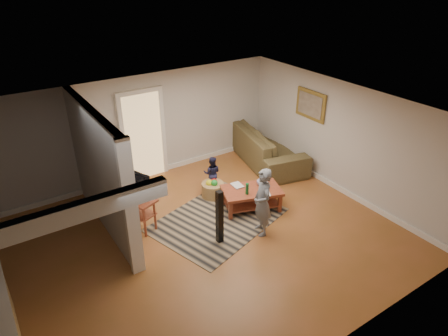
{
  "coord_description": "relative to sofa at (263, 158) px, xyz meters",
  "views": [
    {
      "loc": [
        -2.87,
        -5.3,
        4.78
      ],
      "look_at": [
        0.97,
        0.51,
        1.1
      ],
      "focal_mm": 32.0,
      "sensor_mm": 36.0,
      "label": 1
    }
  ],
  "objects": [
    {
      "name": "toddler",
      "position": [
        -1.98,
        -0.61,
        0.0
      ],
      "size": [
        0.51,
        0.49,
        0.82
      ],
      "primitive_type": "imported",
      "rotation": [
        0.0,
        0.0,
        2.48
      ],
      "color": "#1C1C3A",
      "rests_on": "ground"
    },
    {
      "name": "coffee_table",
      "position": [
        -1.7,
        -1.77,
        0.37
      ],
      "size": [
        1.38,
        1.07,
        0.72
      ],
      "rotation": [
        0.0,
        0.0,
        -0.33
      ],
      "color": "maroon",
      "rests_on": "ground"
    },
    {
      "name": "tv_console",
      "position": [
        -4.04,
        -0.94,
        0.63
      ],
      "size": [
        0.79,
        1.18,
        0.95
      ],
      "rotation": [
        0.0,
        0.0,
        0.37
      ],
      "color": "maroon",
      "rests_on": "ground"
    },
    {
      "name": "speaker_left",
      "position": [
        -2.9,
        -2.35,
        0.55
      ],
      "size": [
        0.11,
        0.11,
        1.11
      ],
      "primitive_type": "cube",
      "rotation": [
        0.0,
        0.0,
        0.0
      ],
      "color": "black",
      "rests_on": "ground"
    },
    {
      "name": "area_rug",
      "position": [
        -2.55,
        -1.73,
        0.01
      ],
      "size": [
        2.98,
        2.52,
        0.01
      ],
      "primitive_type": "cube",
      "rotation": [
        0.0,
        0.0,
        0.29
      ],
      "color": "black",
      "rests_on": "ground"
    },
    {
      "name": "ground",
      "position": [
        -3.3,
        -2.15,
        0.0
      ],
      "size": [
        7.5,
        7.5,
        0.0
      ],
      "primitive_type": "plane",
      "color": "brown",
      "rests_on": "ground"
    },
    {
      "name": "room_shell",
      "position": [
        -4.37,
        -1.72,
        1.46
      ],
      "size": [
        7.54,
        6.02,
        2.52
      ],
      "color": "beige",
      "rests_on": "ground"
    },
    {
      "name": "sofa",
      "position": [
        0.0,
        0.0,
        0.0
      ],
      "size": [
        1.78,
        3.15,
        0.87
      ],
      "primitive_type": "imported",
      "rotation": [
        0.0,
        0.0,
        1.35
      ],
      "color": "#4A3C25",
      "rests_on": "ground"
    },
    {
      "name": "speaker_right",
      "position": [
        -4.0,
        0.55,
        0.48
      ],
      "size": [
        0.12,
        0.12,
        0.97
      ],
      "primitive_type": "cube",
      "rotation": [
        0.0,
        0.0,
        0.23
      ],
      "color": "black",
      "rests_on": "ground"
    },
    {
      "name": "child",
      "position": [
        -2.07,
        -2.55,
        0.0
      ],
      "size": [
        0.46,
        0.58,
        1.38
      ],
      "primitive_type": "imported",
      "rotation": [
        0.0,
        0.0,
        -1.86
      ],
      "color": "slate",
      "rests_on": "ground"
    },
    {
      "name": "toy_basket",
      "position": [
        -2.14,
        -0.9,
        0.19
      ],
      "size": [
        0.5,
        0.5,
        0.45
      ],
      "color": "olive",
      "rests_on": "ground"
    }
  ]
}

